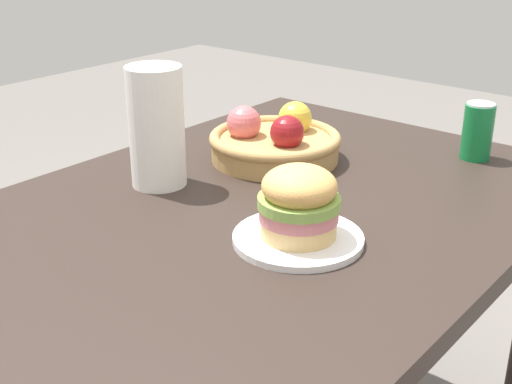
{
  "coord_description": "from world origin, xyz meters",
  "views": [
    {
      "loc": [
        -0.85,
        -0.74,
        1.27
      ],
      "look_at": [
        -0.01,
        -0.04,
        0.81
      ],
      "focal_mm": 47.95,
      "sensor_mm": 36.0,
      "label": 1
    }
  ],
  "objects": [
    {
      "name": "fruit_basket",
      "position": [
        0.27,
        0.14,
        0.79
      ],
      "size": [
        0.29,
        0.29,
        0.12
      ],
      "color": "tan",
      "rests_on": "dining_table"
    },
    {
      "name": "soda_can",
      "position": [
        0.56,
        -0.2,
        0.81
      ],
      "size": [
        0.07,
        0.07,
        0.13
      ],
      "color": "#147238",
      "rests_on": "dining_table"
    },
    {
      "name": "paper_towel_roll",
      "position": [
        0.01,
        0.23,
        0.87
      ],
      "size": [
        0.11,
        0.11,
        0.24
      ],
      "primitive_type": "cylinder",
      "color": "white",
      "rests_on": "dining_table"
    },
    {
      "name": "plate",
      "position": [
        -0.02,
        -0.14,
        0.76
      ],
      "size": [
        0.22,
        0.22,
        0.01
      ],
      "primitive_type": "cylinder",
      "color": "white",
      "rests_on": "dining_table"
    },
    {
      "name": "dining_table",
      "position": [
        0.0,
        0.0,
        0.65
      ],
      "size": [
        1.4,
        0.9,
        0.75
      ],
      "color": "#2D231E",
      "rests_on": "ground_plane"
    },
    {
      "name": "sandwich",
      "position": [
        -0.02,
        -0.14,
        0.82
      ],
      "size": [
        0.14,
        0.14,
        0.12
      ],
      "color": "#E5BC75",
      "rests_on": "plate"
    }
  ]
}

